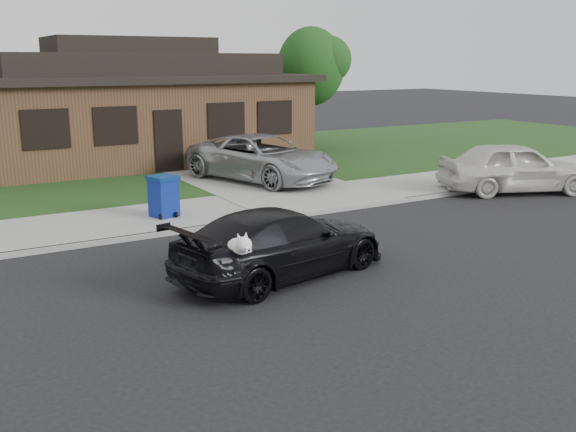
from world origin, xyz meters
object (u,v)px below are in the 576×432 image
white_compact (515,167)px  minivan (262,158)px  sedan (281,243)px  recycling_bin (164,196)px

white_compact → minivan: bearing=73.6°
sedan → white_compact: bearing=-84.1°
white_compact → recycling_bin: size_ratio=4.40×
sedan → recycling_bin: sedan is taller
minivan → recycling_bin: minivan is taller
sedan → minivan: (3.93, 8.17, 0.23)m
sedan → recycling_bin: size_ratio=4.53×
minivan → recycling_bin: 5.35m
minivan → white_compact: bearing=-57.5°
sedan → recycling_bin: bearing=-6.8°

